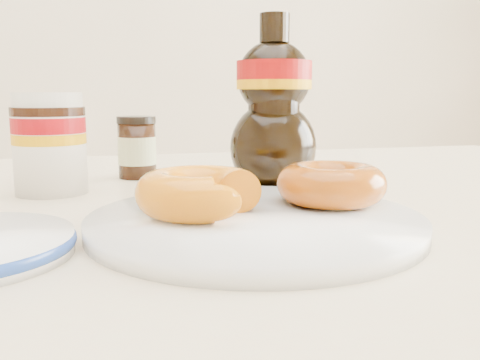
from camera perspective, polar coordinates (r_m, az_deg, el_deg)
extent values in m
cube|color=beige|center=(0.58, -4.63, -4.12)|extent=(1.40, 0.90, 0.04)
cylinder|color=#C6B28C|center=(1.28, 21.88, -14.94)|extent=(0.06, 0.06, 0.71)
cylinder|color=white|center=(0.45, 1.63, -4.56)|extent=(0.28, 0.28, 0.01)
torus|color=white|center=(0.45, 1.63, -4.43)|extent=(0.28, 0.28, 0.01)
torus|color=#C6770B|center=(0.44, -4.40, -1.32)|extent=(0.11, 0.11, 0.04)
torus|color=#9C510A|center=(0.50, 9.70, -0.39)|extent=(0.13, 0.13, 0.04)
cylinder|color=white|center=(0.64, -19.59, 2.84)|extent=(0.08, 0.08, 0.10)
cylinder|color=maroon|center=(0.64, -19.74, 5.55)|extent=(0.08, 0.08, 0.02)
cylinder|color=#D89905|center=(0.64, -19.67, 4.19)|extent=(0.08, 0.08, 0.01)
cylinder|color=black|center=(0.64, -19.82, 6.91)|extent=(0.08, 0.08, 0.01)
cylinder|color=white|center=(0.64, -19.87, 7.93)|extent=(0.08, 0.08, 0.02)
cylinder|color=black|center=(0.73, -10.91, 3.12)|extent=(0.05, 0.05, 0.07)
cylinder|color=beige|center=(0.73, -10.91, 3.12)|extent=(0.05, 0.05, 0.04)
cylinder|color=black|center=(0.73, -11.01, 6.32)|extent=(0.05, 0.05, 0.01)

